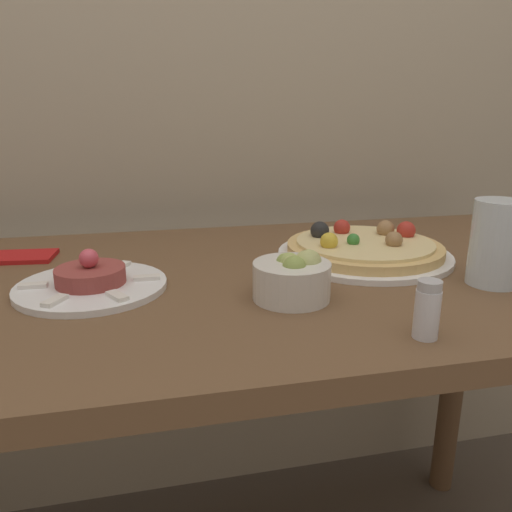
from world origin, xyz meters
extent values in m
cube|color=brown|center=(0.00, 0.35, 0.77)|extent=(1.48, 0.69, 0.03)
cylinder|color=brown|center=(0.68, 0.63, 0.37)|extent=(0.06, 0.06, 0.75)
cylinder|color=white|center=(0.28, 0.39, 0.79)|extent=(0.31, 0.31, 0.01)
cylinder|color=#DBB26B|center=(0.28, 0.39, 0.80)|extent=(0.28, 0.28, 0.02)
cylinder|color=beige|center=(0.28, 0.39, 0.81)|extent=(0.25, 0.25, 0.01)
sphere|color=#387F33|center=(0.25, 0.38, 0.82)|extent=(0.02, 0.02, 0.02)
sphere|color=#B22D23|center=(0.26, 0.46, 0.83)|extent=(0.03, 0.03, 0.03)
sphere|color=#997047|center=(0.32, 0.35, 0.83)|extent=(0.03, 0.03, 0.03)
sphere|color=#997047|center=(0.34, 0.43, 0.83)|extent=(0.03, 0.03, 0.03)
sphere|color=#B22D23|center=(0.37, 0.41, 0.83)|extent=(0.03, 0.03, 0.03)
sphere|color=gold|center=(0.20, 0.37, 0.83)|extent=(0.03, 0.03, 0.03)
sphere|color=black|center=(0.21, 0.44, 0.83)|extent=(0.04, 0.04, 0.04)
cylinder|color=white|center=(-0.19, 0.33, 0.79)|extent=(0.22, 0.22, 0.01)
cylinder|color=#933D38|center=(-0.19, 0.33, 0.81)|extent=(0.10, 0.10, 0.03)
sphere|color=#DB4C5B|center=(-0.19, 0.33, 0.83)|extent=(0.03, 0.03, 0.03)
cube|color=white|center=(-0.11, 0.33, 0.80)|extent=(0.04, 0.02, 0.01)
cube|color=white|center=(-0.15, 0.40, 0.80)|extent=(0.03, 0.04, 0.01)
cube|color=white|center=(-0.24, 0.40, 0.80)|extent=(0.03, 0.04, 0.01)
cube|color=white|center=(-0.28, 0.33, 0.80)|extent=(0.04, 0.02, 0.01)
cube|color=white|center=(-0.24, 0.25, 0.80)|extent=(0.03, 0.04, 0.01)
cube|color=white|center=(-0.15, 0.25, 0.80)|extent=(0.03, 0.04, 0.01)
cylinder|color=silver|center=(0.09, 0.22, 0.81)|extent=(0.11, 0.11, 0.05)
sphere|color=#8EA34C|center=(0.09, 0.24, 0.83)|extent=(0.03, 0.03, 0.03)
sphere|color=#B7BC70|center=(0.11, 0.23, 0.84)|extent=(0.04, 0.04, 0.04)
sphere|color=#B7BC70|center=(0.09, 0.22, 0.83)|extent=(0.03, 0.03, 0.03)
sphere|color=#B7BC70|center=(0.12, 0.23, 0.84)|extent=(0.04, 0.04, 0.04)
sphere|color=#A3B25B|center=(0.09, 0.23, 0.83)|extent=(0.03, 0.03, 0.03)
sphere|color=#8EA34C|center=(0.09, 0.21, 0.83)|extent=(0.03, 0.03, 0.03)
cylinder|color=silver|center=(0.41, 0.22, 0.85)|extent=(0.08, 0.08, 0.13)
cube|color=red|center=(-0.34, 0.52, 0.79)|extent=(0.13, 0.09, 0.01)
cylinder|color=silver|center=(0.21, 0.07, 0.81)|extent=(0.03, 0.03, 0.06)
cylinder|color=#B2B2B7|center=(0.21, 0.07, 0.85)|extent=(0.03, 0.03, 0.01)
camera|label=1|loc=(-0.11, -0.42, 1.05)|focal=35.00mm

